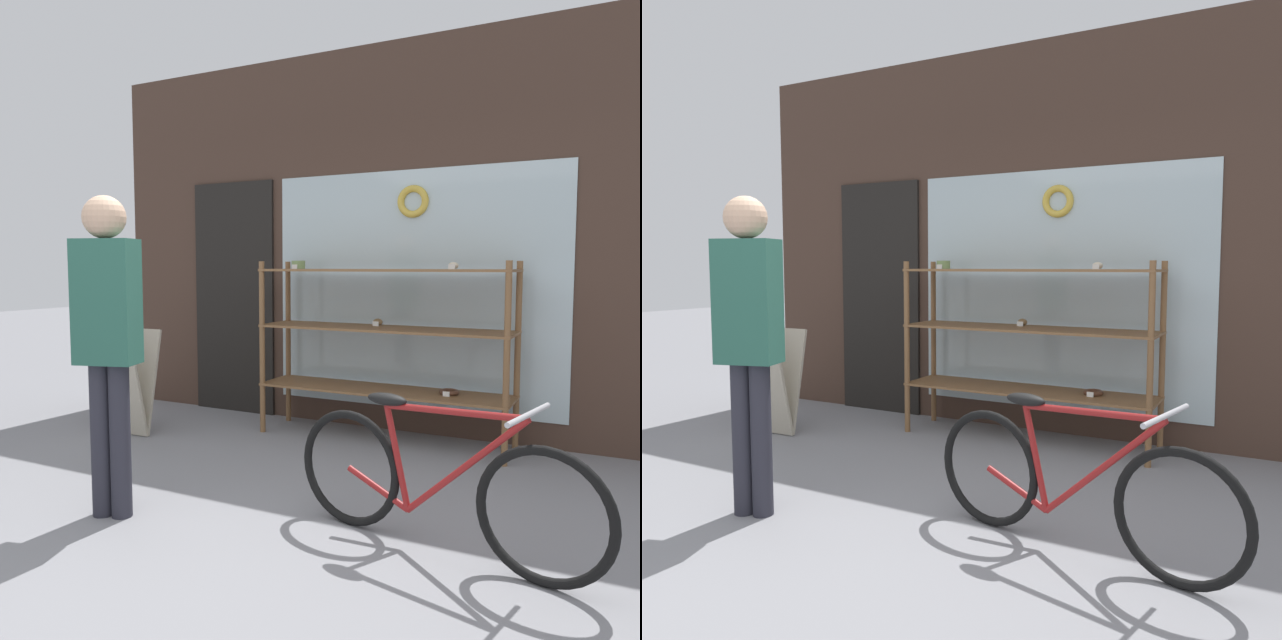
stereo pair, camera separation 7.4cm
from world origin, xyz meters
TOP-DOWN VIEW (x-y plane):
  - ground_plane at (0.00, 0.00)m, footprint 30.00×30.00m
  - storefront_facade at (-0.04, 2.74)m, footprint 5.42×0.13m
  - display_case at (0.08, 2.38)m, footprint 1.96×0.46m
  - bicycle at (0.98, 0.72)m, footprint 1.58×0.50m
  - sandwich_board at (-1.83, 1.61)m, footprint 0.49×0.39m
  - pedestrian at (-0.69, 0.34)m, footprint 0.36×0.26m

SIDE VIEW (x-z plane):
  - ground_plane at x=0.00m, z-range 0.00..0.00m
  - bicycle at x=0.98m, z-range -0.04..0.70m
  - sandwich_board at x=-1.83m, z-range 0.01..0.84m
  - display_case at x=0.08m, z-range 0.14..1.53m
  - pedestrian at x=-0.69m, z-range 0.16..1.87m
  - storefront_facade at x=-0.04m, z-range -0.04..3.08m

